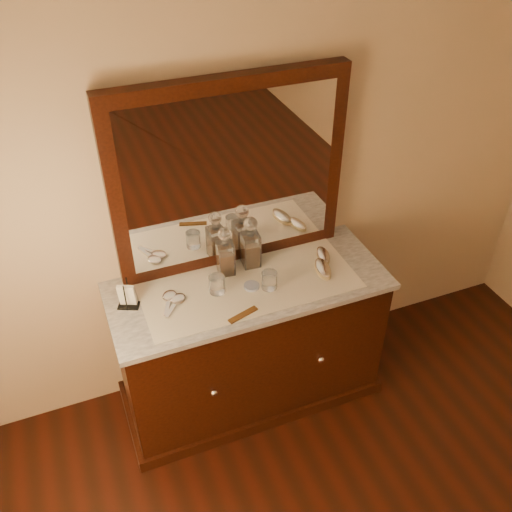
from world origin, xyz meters
name	(u,v)px	position (x,y,z in m)	size (l,w,h in m)	color
dresser_cabinet	(249,344)	(0.00, 1.96, 0.41)	(1.40, 0.55, 0.82)	black
dresser_plinth	(250,387)	(0.00, 1.96, 0.04)	(1.46, 0.59, 0.08)	black
knob_left	(214,393)	(-0.30, 1.67, 0.45)	(0.04, 0.04, 0.04)	silver
knob_right	(321,359)	(0.30, 1.67, 0.45)	(0.04, 0.04, 0.04)	silver
marble_top	(249,286)	(0.00, 1.96, 0.83)	(1.44, 0.59, 0.03)	silver
mirror_frame	(230,176)	(0.00, 2.20, 1.35)	(1.20, 0.08, 1.00)	black
mirror_glass	(232,179)	(0.00, 2.17, 1.35)	(1.06, 0.01, 0.86)	white
lace_runner	(250,286)	(0.00, 1.94, 0.85)	(1.10, 0.45, 0.00)	silver
pin_dish	(252,286)	(0.00, 1.92, 0.86)	(0.08, 0.08, 0.01)	silver
comb	(243,315)	(-0.11, 1.74, 0.86)	(0.16, 0.03, 0.01)	brown
napkin_rack	(127,297)	(-0.61, 2.01, 0.91)	(0.12, 0.10, 0.15)	black
decanter_left	(226,256)	(-0.08, 2.08, 0.96)	(0.09, 0.09, 0.28)	brown
decanter_right	(251,247)	(0.07, 2.10, 0.97)	(0.10, 0.10, 0.30)	brown
brush_near	(323,269)	(0.39, 1.89, 0.88)	(0.10, 0.18, 0.05)	tan
brush_far	(323,256)	(0.45, 2.00, 0.87)	(0.09, 0.15, 0.04)	tan
hand_mirror_outer	(169,298)	(-0.41, 1.99, 0.86)	(0.11, 0.19, 0.02)	silver
hand_mirror_inner	(177,301)	(-0.38, 1.95, 0.86)	(0.15, 0.17, 0.02)	silver
tumblers	(243,282)	(-0.04, 1.92, 0.90)	(0.34, 0.15, 0.09)	white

